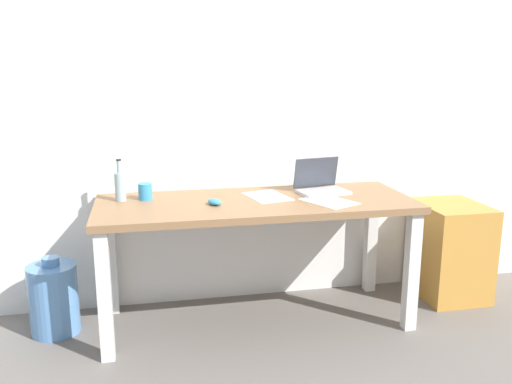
# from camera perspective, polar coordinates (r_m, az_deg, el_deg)

# --- Properties ---
(ground_plane) EXTENTS (8.00, 8.00, 0.00)m
(ground_plane) POSITION_cam_1_polar(r_m,az_deg,el_deg) (3.38, 0.00, -13.25)
(ground_plane) COLOR slate
(back_wall) EXTENTS (5.20, 0.08, 2.60)m
(back_wall) POSITION_cam_1_polar(r_m,az_deg,el_deg) (3.44, -1.40, 9.72)
(back_wall) COLOR white
(back_wall) RESTS_ON ground
(desk) EXTENTS (1.82, 0.70, 0.75)m
(desk) POSITION_cam_1_polar(r_m,az_deg,el_deg) (3.15, 0.00, -2.65)
(desk) COLOR olive
(desk) RESTS_ON ground
(laptop_right) EXTENTS (0.32, 0.27, 0.21)m
(laptop_right) POSITION_cam_1_polar(r_m,az_deg,el_deg) (3.34, 6.81, 0.73)
(laptop_right) COLOR silver
(laptop_right) RESTS_ON desk
(beer_bottle) EXTENTS (0.06, 0.06, 0.24)m
(beer_bottle) POSITION_cam_1_polar(r_m,az_deg,el_deg) (3.19, -14.09, 0.69)
(beer_bottle) COLOR #99B7C1
(beer_bottle) RESTS_ON desk
(computer_mouse) EXTENTS (0.10, 0.12, 0.03)m
(computer_mouse) POSITION_cam_1_polar(r_m,az_deg,el_deg) (3.03, -4.38, -1.05)
(computer_mouse) COLOR #338CC6
(computer_mouse) RESTS_ON desk
(coffee_mug) EXTENTS (0.08, 0.08, 0.09)m
(coffee_mug) POSITION_cam_1_polar(r_m,az_deg,el_deg) (3.20, -11.56, 0.05)
(coffee_mug) COLOR #338CC6
(coffee_mug) RESTS_ON desk
(paper_sheet_near_back) EXTENTS (0.27, 0.34, 0.00)m
(paper_sheet_near_back) POSITION_cam_1_polar(r_m,az_deg,el_deg) (3.22, 1.19, -0.47)
(paper_sheet_near_back) COLOR white
(paper_sheet_near_back) RESTS_ON desk
(paper_sheet_front_right) EXTENTS (0.32, 0.36, 0.00)m
(paper_sheet_front_right) POSITION_cam_1_polar(r_m,az_deg,el_deg) (3.13, 7.70, -0.99)
(paper_sheet_front_right) COLOR white
(paper_sheet_front_right) RESTS_ON desk
(water_cooler_jug) EXTENTS (0.27, 0.27, 0.45)m
(water_cooler_jug) POSITION_cam_1_polar(r_m,az_deg,el_deg) (3.37, -20.47, -10.44)
(water_cooler_jug) COLOR #598CC6
(water_cooler_jug) RESTS_ON ground
(filing_cabinet) EXTENTS (0.40, 0.48, 0.63)m
(filing_cabinet) POSITION_cam_1_polar(r_m,az_deg,el_deg) (3.83, 19.64, -5.78)
(filing_cabinet) COLOR #C68938
(filing_cabinet) RESTS_ON ground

